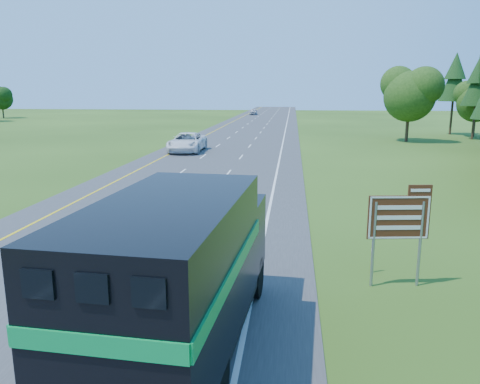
{
  "coord_description": "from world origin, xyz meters",
  "views": [
    {
      "loc": [
        6.63,
        -5.81,
        6.19
      ],
      "look_at": [
        4.2,
        15.88,
        1.45
      ],
      "focal_mm": 35.0,
      "sensor_mm": 36.0,
      "label": 1
    }
  ],
  "objects_px": {
    "white_suv": "(187,142)",
    "far_car": "(253,112)",
    "exit_sign": "(400,221)",
    "horse_truck": "(181,273)"
  },
  "relations": [
    {
      "from": "white_suv",
      "to": "far_car",
      "type": "distance_m",
      "value": 76.12
    },
    {
      "from": "far_car",
      "to": "horse_truck",
      "type": "bearing_deg",
      "value": -87.57
    },
    {
      "from": "exit_sign",
      "to": "horse_truck",
      "type": "bearing_deg",
      "value": -148.18
    },
    {
      "from": "horse_truck",
      "to": "far_car",
      "type": "relative_size",
      "value": 1.92
    },
    {
      "from": "white_suv",
      "to": "far_car",
      "type": "relative_size",
      "value": 1.47
    },
    {
      "from": "white_suv",
      "to": "exit_sign",
      "type": "bearing_deg",
      "value": -67.29
    },
    {
      "from": "far_car",
      "to": "exit_sign",
      "type": "distance_m",
      "value": 109.52
    },
    {
      "from": "far_car",
      "to": "exit_sign",
      "type": "xyz_separation_m",
      "value": [
        13.69,
        -108.65,
        1.32
      ]
    },
    {
      "from": "horse_truck",
      "to": "far_car",
      "type": "xyz_separation_m",
      "value": [
        -7.82,
        113.54,
        -1.31
      ]
    },
    {
      "from": "exit_sign",
      "to": "white_suv",
      "type": "bearing_deg",
      "value": 105.57
    }
  ]
}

